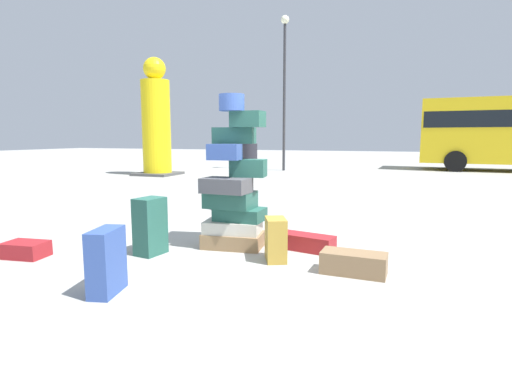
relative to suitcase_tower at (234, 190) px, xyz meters
name	(u,v)px	position (x,y,z in m)	size (l,w,h in m)	color
ground_plane	(244,254)	(0.25, -0.29, -0.77)	(80.00, 80.00, 0.00)	#9E9E99
suitcase_tower	(234,190)	(0.00, 0.00, 0.00)	(0.84, 0.81, 2.03)	olive
suitcase_teal_left_side	(150,226)	(-0.86, -0.70, -0.41)	(0.27, 0.37, 0.73)	#26594C
suitcase_maroon_behind_tower	(25,250)	(-2.25, -1.34, -0.68)	(0.50, 0.34, 0.19)	maroon
suitcase_brown_right_side	(354,263)	(1.66, -0.60, -0.65)	(0.69, 0.32, 0.24)	olive
suitcase_tan_foreground_far	(276,240)	(0.71, -0.43, -0.51)	(0.23, 0.36, 0.52)	#B28C33
suitcase_maroon_upright_blue	(307,242)	(0.97, 0.15, -0.67)	(0.72, 0.29, 0.21)	maroon
suitcase_navy_foreground_near	(106,262)	(-0.49, -1.96, -0.46)	(0.21, 0.44, 0.63)	#334F99
person_bearded_onlooker	(250,165)	(-0.68, 2.37, 0.17)	(0.30, 0.32, 1.58)	black
yellow_dummy_statue	(156,123)	(-6.95, 8.72, 1.24)	(1.53, 1.53, 4.50)	yellow
lamp_post	(285,72)	(-2.87, 12.53, 3.51)	(0.36, 0.36, 6.65)	#333338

